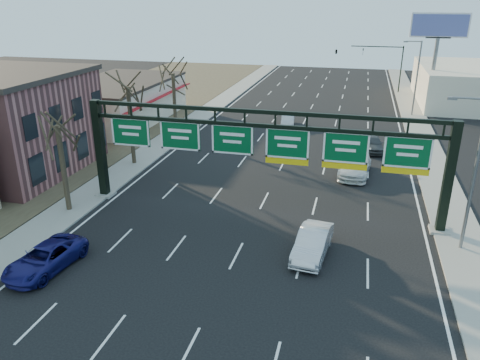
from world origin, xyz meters
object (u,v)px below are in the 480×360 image
(car_blue_suv, at_px, (45,258))
(car_silver_sedan, at_px, (313,243))
(sign_gantry, at_px, (262,148))
(car_white_wagon, at_px, (355,165))

(car_blue_suv, bearing_deg, car_silver_sedan, 26.94)
(sign_gantry, bearing_deg, car_blue_suv, -134.63)
(car_blue_suv, distance_m, car_silver_sedan, 14.76)
(sign_gantry, xyz_separation_m, car_white_wagon, (6.07, 9.15, -3.80))
(sign_gantry, xyz_separation_m, car_blue_suv, (-9.81, -9.94, -3.94))
(car_silver_sedan, relative_size, car_white_wagon, 0.82)
(car_silver_sedan, height_order, car_white_wagon, car_white_wagon)
(car_blue_suv, xyz_separation_m, car_silver_sedan, (13.85, 5.10, 0.09))
(sign_gantry, height_order, car_blue_suv, sign_gantry)
(car_blue_suv, relative_size, car_silver_sedan, 1.05)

